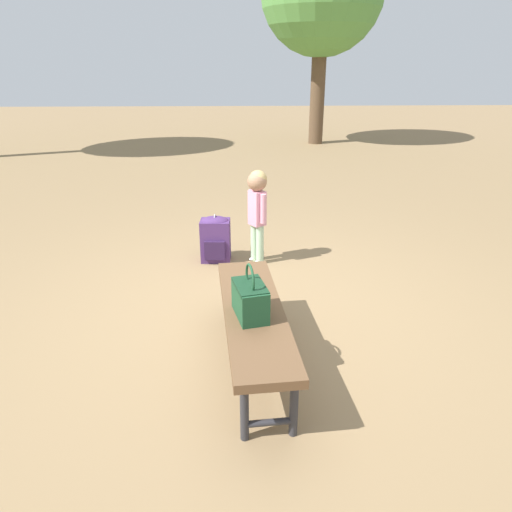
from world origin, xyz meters
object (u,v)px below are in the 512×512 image
park_bench (254,316)px  handbag (250,298)px  backpack_large (215,238)px  child_standing (257,202)px

park_bench → handbag: 0.21m
park_bench → backpack_large: 1.94m
park_bench → handbag: bearing=161.7°
child_standing → park_bench: bearing=177.1°
handbag → backpack_large: (2.00, 0.32, -0.32)m
park_bench → backpack_large: (1.91, 0.35, -0.13)m
handbag → child_standing: child_standing is taller
handbag → backpack_large: size_ratio=0.71×
park_bench → handbag: size_ratio=4.42×
child_standing → handbag: bearing=176.3°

